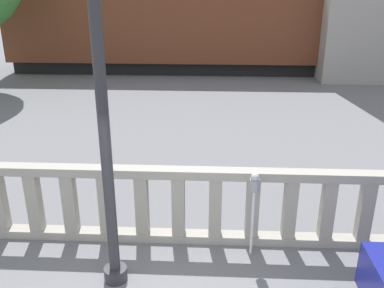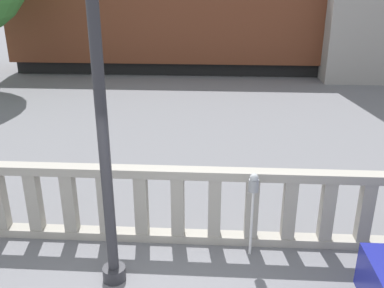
{
  "view_description": "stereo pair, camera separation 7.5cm",
  "coord_description": "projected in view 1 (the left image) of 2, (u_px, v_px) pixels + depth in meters",
  "views": [
    {
      "loc": [
        0.52,
        -3.44,
        4.05
      ],
      "look_at": [
        0.17,
        3.51,
        1.31
      ],
      "focal_mm": 40.0,
      "sensor_mm": 36.0,
      "label": 1
    },
    {
      "loc": [
        0.59,
        -3.43,
        4.05
      ],
      "look_at": [
        0.17,
        3.51,
        1.31
      ],
      "focal_mm": 40.0,
      "sensor_mm": 36.0,
      "label": 2
    }
  ],
  "objects": [
    {
      "name": "lamppost",
      "position": [
        101.0,
        88.0,
        5.09
      ],
      "size": [
        0.33,
        0.33,
        5.63
      ],
      "color": "#2D2D33",
      "rests_on": "ground"
    },
    {
      "name": "parking_meter",
      "position": [
        254.0,
        191.0,
        6.29
      ],
      "size": [
        0.15,
        0.15,
        1.38
      ],
      "color": "silver",
      "rests_on": "ground"
    },
    {
      "name": "train_near",
      "position": [
        231.0,
        24.0,
        18.76
      ],
      "size": [
        19.13,
        2.76,
        4.52
      ],
      "color": "black",
      "rests_on": "ground"
    },
    {
      "name": "balustrade",
      "position": [
        178.0,
        206.0,
        6.8
      ],
      "size": [
        12.71,
        0.24,
        1.29
      ],
      "color": "#9E998E",
      "rests_on": "ground"
    }
  ]
}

